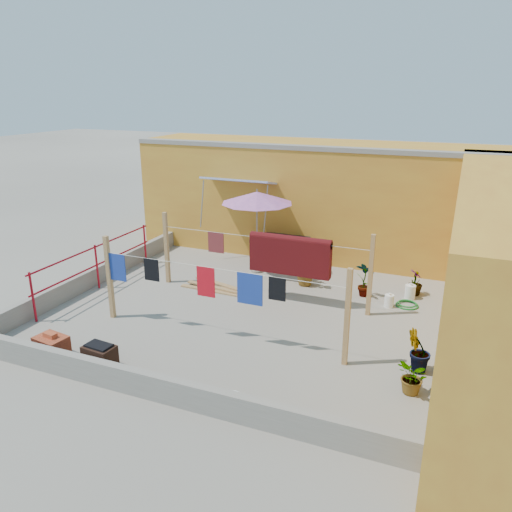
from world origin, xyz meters
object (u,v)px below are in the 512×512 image
Objects in this scene: outdoor_table at (280,239)px; plant_back_a at (307,271)px; patio_umbrella at (257,198)px; water_jug_a at (389,301)px; water_jug_b at (410,292)px; brick_stack at (52,347)px; green_hose at (407,304)px; brazier at (100,357)px; white_basin at (230,400)px.

outdoor_table is 1.74m from plant_back_a.
patio_umbrella is at bearing -112.49° from outdoor_table.
water_jug_b is (0.38, 0.65, 0.02)m from water_jug_a.
brick_stack is (-1.71, -5.57, -1.78)m from patio_umbrella.
plant_back_a reaches higher than green_hose.
water_jug_b is 0.75× the size of green_hose.
green_hose is 2.51m from plant_back_a.
plant_back_a reaches higher than brazier.
water_jug_a is 2.17m from plant_back_a.
outdoor_table is 5.69× the size of water_jug_a.
brick_stack is (-2.06, -6.40, -0.50)m from outdoor_table.
patio_umbrella is 4.16m from water_jug_a.
brick_stack reaches higher than water_jug_a.
water_jug_a is at bearing -120.07° from water_jug_b.
patio_umbrella reaches higher than brazier.
green_hose is at bearing 66.16° from white_basin.
green_hose is (4.60, 4.79, -0.20)m from brazier.
water_jug_b is (3.63, -1.16, -0.54)m from outdoor_table.
water_jug_a is at bearing 40.87° from brick_stack.
patio_umbrella is at bearing 72.91° from brick_stack.
patio_umbrella is 6.90× the size of water_jug_a.
brick_stack is 1.39× the size of white_basin.
outdoor_table is 3.76m from water_jug_a.
brick_stack reaches higher than white_basin.
plant_back_a is at bearing -47.44° from outdoor_table.
water_jug_b reaches higher than white_basin.
water_jug_a is 0.44m from green_hose.
brazier is (1.08, 0.00, 0.02)m from brick_stack.
brazier is at bearing -133.83° from green_hose.
plant_back_a reaches higher than white_basin.
outdoor_table is at bearing 72.19° from brick_stack.
outdoor_table is at bearing 156.11° from green_hose.
outdoor_table is at bearing 81.32° from brazier.
patio_umbrella is 3.68× the size of brick_stack.
brazier is at bearing 180.00° from white_basin.
white_basin is 1.17× the size of water_jug_b.
brick_stack reaches higher than brazier.
plant_back_a is at bearing -177.58° from water_jug_b.
white_basin is 5.16m from plant_back_a.
white_basin is (3.56, -0.00, -0.17)m from brick_stack.
plant_back_a is (2.13, 5.14, 0.13)m from brazier.
brick_stack is at bearing -137.30° from water_jug_b.
plant_back_a is at bearing 165.31° from water_jug_a.
plant_back_a is (-0.35, 5.14, 0.32)m from white_basin.
water_jug_a is (4.23, 4.59, -0.09)m from brazier.
water_jug_a is (5.31, 4.59, -0.07)m from brick_stack.
water_jug_a is 0.65× the size of green_hose.
brazier is 5.57m from plant_back_a.
water_jug_b is (5.68, 5.24, -0.04)m from brick_stack.
water_jug_b is at bearing 59.93° from water_jug_a.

